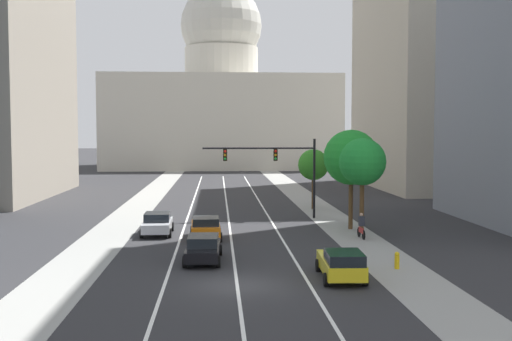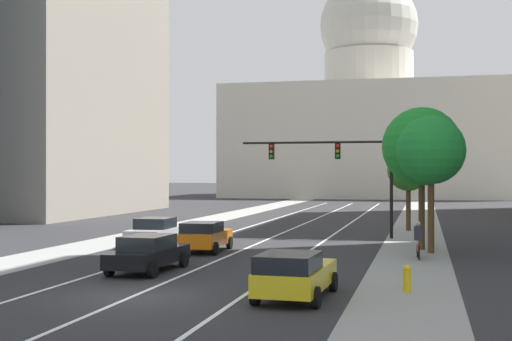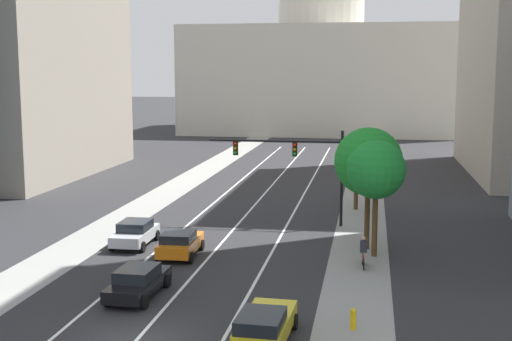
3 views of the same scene
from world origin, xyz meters
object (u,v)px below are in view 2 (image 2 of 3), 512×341
(car_silver, at_px, (155,231))
(car_black, at_px, (148,253))
(cyclist, at_px, (418,240))
(street_tree_far_right, at_px, (431,151))
(street_tree_near_right, at_px, (408,171))
(capitol_building, at_px, (369,121))
(fire_hydrant, at_px, (407,278))
(traffic_signal_mast, at_px, (341,161))
(street_tree_mid_right, at_px, (422,147))
(car_orange, at_px, (204,236))
(car_yellow, at_px, (294,274))

(car_silver, distance_m, car_black, 9.81)
(cyclist, height_order, street_tree_far_right, street_tree_far_right)
(street_tree_near_right, bearing_deg, capitol_building, 96.58)
(fire_hydrant, bearing_deg, car_black, 166.09)
(car_black, height_order, traffic_signal_mast, traffic_signal_mast)
(street_tree_far_right, height_order, street_tree_mid_right, street_tree_mid_right)
(car_black, relative_size, street_tree_mid_right, 0.65)
(street_tree_far_right, bearing_deg, fire_hydrant, -94.28)
(car_orange, bearing_deg, car_yellow, -151.81)
(car_silver, xyz_separation_m, fire_hydrant, (13.51, -11.72, -0.32))
(street_tree_near_right, bearing_deg, traffic_signal_mast, -122.89)
(street_tree_near_right, bearing_deg, car_silver, -134.38)
(traffic_signal_mast, height_order, fire_hydrant, traffic_signal_mast)
(traffic_signal_mast, bearing_deg, cyclist, -64.79)
(traffic_signal_mast, bearing_deg, capitol_building, 93.12)
(car_orange, distance_m, cyclist, 10.41)
(car_orange, distance_m, street_tree_mid_right, 11.99)
(cyclist, distance_m, street_tree_near_right, 16.16)
(car_silver, xyz_separation_m, street_tree_mid_right, (13.93, 1.52, 4.48))
(capitol_building, relative_size, street_tree_far_right, 6.65)
(car_orange, xyz_separation_m, fire_hydrant, (10.12, -9.71, -0.32))
(street_tree_far_right, bearing_deg, car_black, -140.32)
(traffic_signal_mast, distance_m, street_tree_near_right, 7.13)
(car_yellow, distance_m, street_tree_far_right, 15.00)
(car_orange, bearing_deg, street_tree_far_right, -81.62)
(traffic_signal_mast, relative_size, street_tree_far_right, 1.38)
(street_tree_far_right, bearing_deg, street_tree_near_right, 95.83)
(car_silver, bearing_deg, traffic_signal_mast, -52.27)
(car_yellow, distance_m, cyclist, 11.90)
(car_silver, bearing_deg, car_orange, -121.58)
(car_black, relative_size, cyclist, 2.75)
(fire_hydrant, height_order, cyclist, cyclist)
(car_orange, bearing_deg, car_black, 178.46)
(car_black, bearing_deg, car_yellow, -122.55)
(fire_hydrant, relative_size, street_tree_far_right, 0.14)
(car_yellow, bearing_deg, car_black, 57.82)
(car_orange, relative_size, fire_hydrant, 4.64)
(traffic_signal_mast, relative_size, street_tree_near_right, 1.67)
(capitol_building, bearing_deg, street_tree_mid_right, -83.72)
(car_silver, relative_size, street_tree_near_right, 0.78)
(car_orange, distance_m, street_tree_near_right, 18.38)
(car_orange, xyz_separation_m, street_tree_mid_right, (10.55, 3.52, 4.48))
(car_silver, xyz_separation_m, car_black, (3.38, -9.21, -0.03))
(capitol_building, relative_size, fire_hydrant, 49.04)
(cyclist, relative_size, street_tree_near_right, 0.31)
(car_yellow, xyz_separation_m, cyclist, (3.65, 11.33, 0.06))
(car_orange, height_order, traffic_signal_mast, traffic_signal_mast)
(car_silver, relative_size, car_yellow, 0.95)
(car_orange, bearing_deg, traffic_signal_mast, -33.21)
(cyclist, bearing_deg, street_tree_near_right, -1.12)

